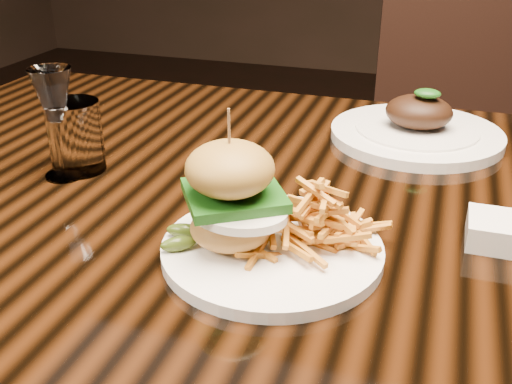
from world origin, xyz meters
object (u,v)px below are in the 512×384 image
(burger_plate, at_px, (271,219))
(far_dish, at_px, (417,130))
(chair_far, at_px, (457,135))
(wine_glass, at_px, (53,99))
(dining_table, at_px, (325,241))

(burger_plate, xyz_separation_m, far_dish, (0.13, 0.43, -0.03))
(chair_far, bearing_deg, burger_plate, -109.23)
(far_dish, bearing_deg, burger_plate, -106.63)
(far_dish, xyz_separation_m, chair_far, (0.08, 0.64, -0.23))
(wine_glass, bearing_deg, far_dish, 33.19)
(chair_far, bearing_deg, wine_glass, -128.77)
(dining_table, bearing_deg, far_dish, 68.58)
(wine_glass, distance_m, chair_far, 1.16)
(wine_glass, bearing_deg, dining_table, 9.31)
(far_dish, height_order, chair_far, chair_far)
(burger_plate, relative_size, chair_far, 0.27)
(burger_plate, xyz_separation_m, wine_glass, (-0.36, 0.12, 0.07))
(dining_table, xyz_separation_m, far_dish, (0.10, 0.25, 0.09))
(burger_plate, relative_size, wine_glass, 1.57)
(burger_plate, bearing_deg, chair_far, 57.75)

